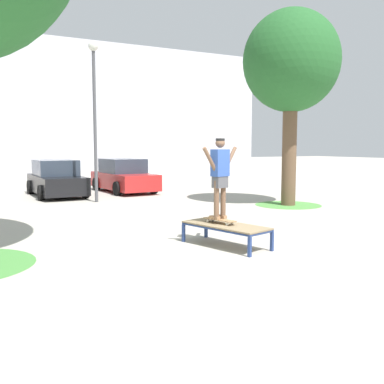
# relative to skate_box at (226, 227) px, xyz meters

# --- Properties ---
(ground_plane) EXTENTS (120.00, 120.00, 0.00)m
(ground_plane) POSITION_rel_skate_box_xyz_m (-0.40, -0.48, -0.41)
(ground_plane) COLOR #B2AA9E
(building_facade) EXTENTS (39.79, 4.00, 10.25)m
(building_facade) POSITION_rel_skate_box_xyz_m (0.08, 29.06, 4.71)
(building_facade) COLOR silver
(building_facade) RESTS_ON ground
(skate_box) EXTENTS (1.24, 2.03, 0.46)m
(skate_box) POSITION_rel_skate_box_xyz_m (0.00, 0.00, 0.00)
(skate_box) COLOR navy
(skate_box) RESTS_ON ground
(skateboard) EXTENTS (0.40, 0.82, 0.09)m
(skateboard) POSITION_rel_skate_box_xyz_m (-0.05, 0.17, 0.12)
(skateboard) COLOR #9E754C
(skateboard) RESTS_ON skate_box
(skater) EXTENTS (0.99, 0.37, 1.69)m
(skater) POSITION_rel_skate_box_xyz_m (-0.05, 0.17, 1.12)
(skater) COLOR brown
(skater) RESTS_ON skateboard
(tree_near_right) EXTENTS (3.31, 3.31, 6.72)m
(tree_near_right) POSITION_rel_skate_box_xyz_m (5.40, 4.42, 4.49)
(tree_near_right) COLOR brown
(tree_near_right) RESTS_ON ground
(grass_patch_near_right) EXTENTS (2.31, 2.31, 0.01)m
(grass_patch_near_right) POSITION_rel_skate_box_xyz_m (5.40, 4.42, -0.41)
(grass_patch_near_right) COLOR #519342
(grass_patch_near_right) RESTS_ON ground
(car_black) EXTENTS (1.97, 4.23, 1.50)m
(car_black) POSITION_rel_skate_box_xyz_m (-1.26, 11.21, 0.28)
(car_black) COLOR black
(car_black) RESTS_ON ground
(car_red) EXTENTS (2.11, 4.30, 1.50)m
(car_red) POSITION_rel_skate_box_xyz_m (1.78, 11.48, 0.28)
(car_red) COLOR red
(car_red) RESTS_ON ground
(light_post) EXTENTS (0.36, 0.36, 5.83)m
(light_post) POSITION_rel_skate_box_xyz_m (-0.35, 8.42, 3.41)
(light_post) COLOR #4C4C51
(light_post) RESTS_ON ground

